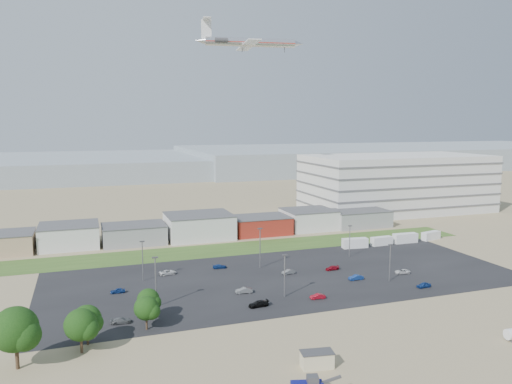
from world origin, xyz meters
name	(u,v)px	position (x,y,z in m)	size (l,w,h in m)	color
ground	(299,306)	(0.00, 0.00, 0.00)	(700.00, 700.00, 0.00)	#8A7C58
parking_lot	(285,277)	(5.00, 20.00, 0.01)	(120.00, 50.00, 0.01)	black
grass_strip	(231,249)	(0.00, 52.00, 0.01)	(160.00, 16.00, 0.02)	#375620
hills_backdrop	(189,165)	(40.00, 315.00, 4.50)	(700.00, 200.00, 9.00)	gray
building_row	(167,228)	(-17.00, 71.00, 4.00)	(170.00, 20.00, 8.00)	silver
parking_garage	(396,183)	(90.00, 95.00, 12.50)	(80.00, 40.00, 25.00)	silver
portable_shed	(317,359)	(-8.51, -26.11, 1.34)	(5.32, 2.76, 2.68)	beige
box_trailer_a	(355,243)	(37.41, 40.61, 1.52)	(8.10, 2.53, 3.04)	silver
box_trailer_b	(382,241)	(47.38, 40.85, 1.36)	(7.28, 2.27, 2.73)	silver
box_trailer_c	(405,238)	(56.57, 41.13, 1.55)	(8.27, 2.58, 3.10)	silver
box_trailer_d	(431,236)	(67.47, 41.96, 1.38)	(7.35, 2.30, 2.76)	silver
tree_far_left	(15,334)	(-54.10, -10.77, 5.82)	(7.76, 7.76, 11.64)	black
tree_left	(81,328)	(-44.38, -8.24, 4.43)	(5.91, 5.91, 8.86)	black
tree_mid	(87,323)	(-43.34, -5.17, 4.11)	(5.48, 5.48, 8.21)	black
tree_right	(146,311)	(-32.63, -1.93, 3.74)	(4.99, 4.99, 7.48)	black
tree_near	(148,302)	(-31.66, 2.84, 3.62)	(4.83, 4.83, 7.25)	black
lightpole_front_l	(156,282)	(-29.22, 9.48, 5.50)	(1.29, 0.54, 11.00)	slate
lightpole_front_m	(285,276)	(-0.82, 6.29, 4.93)	(1.16, 0.48, 9.87)	slate
lightpole_front_r	(390,263)	(28.28, 8.22, 4.71)	(1.11, 0.46, 9.41)	slate
lightpole_back_l	(143,261)	(-29.81, 28.64, 5.08)	(1.20, 0.50, 10.16)	slate
lightpole_back_m	(260,248)	(1.66, 29.76, 5.50)	(1.29, 0.54, 11.01)	slate
lightpole_back_r	(350,241)	(30.24, 31.51, 4.73)	(1.11, 0.46, 9.46)	slate
airliner	(250,42)	(20.13, 92.84, 70.00)	(42.49, 28.97, 12.55)	silver
parked_car_0	(402,272)	(35.10, 12.40, 0.55)	(1.83, 3.96, 1.10)	silver
parked_car_1	(356,277)	(20.84, 11.70, 0.64)	(1.35, 3.86, 1.27)	navy
parked_car_2	(424,285)	(33.21, 1.24, 0.62)	(1.45, 3.62, 1.23)	navy
parked_car_3	(259,304)	(-8.47, 2.31, 0.65)	(1.81, 4.45, 1.29)	black
parked_car_4	(244,290)	(-8.79, 11.56, 0.66)	(1.39, 3.99, 1.31)	#595B5E
parked_car_5	(118,291)	(-36.48, 21.25, 0.57)	(1.36, 3.37, 1.15)	navy
parked_car_6	(220,266)	(-8.93, 32.75, 0.55)	(1.55, 3.80, 1.10)	navy
parked_car_7	(288,272)	(6.71, 21.84, 0.60)	(1.26, 3.62, 1.19)	#595B5E
parked_car_9	(168,272)	(-23.15, 31.76, 0.61)	(2.03, 4.41, 1.23)	silver
parked_car_10	(121,321)	(-37.05, 2.66, 0.58)	(1.63, 4.02, 1.17)	#595B5E
parked_car_12	(332,268)	(19.23, 21.34, 0.55)	(1.53, 3.76, 1.09)	maroon
parked_car_13	(318,296)	(5.67, 2.51, 0.57)	(1.22, 3.49, 1.15)	maroon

